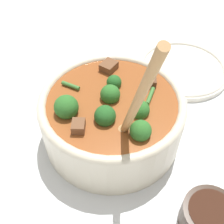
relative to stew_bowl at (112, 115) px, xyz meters
The scene contains 4 objects.
ground_plane 0.06m from the stew_bowl, 53.21° to the left, with size 4.00×4.00×0.00m, color silver.
stew_bowl is the anchor object (origin of this frame).
condiment_bowl 0.22m from the stew_bowl, 80.30° to the right, with size 0.08×0.08×0.05m.
empty_plate 0.26m from the stew_bowl, 18.71° to the left, with size 0.21×0.21×0.02m.
Camera 1 is at (-0.17, -0.29, 0.43)m, focal length 45.00 mm.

